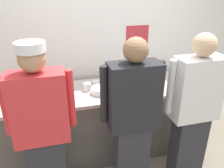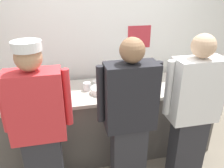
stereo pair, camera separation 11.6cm
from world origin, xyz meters
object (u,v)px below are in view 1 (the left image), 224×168
Objects in this scene: deli_cup at (87,87)px; chef_near_left at (43,129)px; mixing_bowl_steel at (43,92)px; chef_far_right at (193,110)px; squeeze_bottle_primary at (186,81)px; sheet_tray at (125,85)px; ramekin_yellow_sauce at (67,93)px; ramekin_red_sauce at (96,82)px; chef_center at (133,119)px; plate_stack_rear at (101,90)px; plate_stack_front at (189,82)px.

chef_near_left is at bearing -127.63° from deli_cup.
deli_cup is at bearing 3.53° from mixing_bowl_steel.
chef_far_right is (1.52, -0.04, -0.01)m from chef_near_left.
sheet_tray is at bearing 161.44° from squeeze_bottle_primary.
ramekin_red_sauce is (0.39, 0.22, -0.00)m from ramekin_yellow_sauce.
chef_center is 0.62m from plate_stack_rear.
chef_near_left is 7.39× the size of plate_stack_rear.
chef_near_left reaches higher than ramekin_yellow_sauce.
ramekin_red_sauce is at bearing 52.43° from chef_near_left.
plate_stack_rear reaches higher than plate_stack_front.
plate_stack_rear is 0.76× the size of mixing_bowl_steel.
plate_stack_front is 1.23m from ramekin_red_sauce.
chef_center is (0.85, -0.03, -0.01)m from chef_near_left.
sheet_tray is at bearing 3.65° from ramekin_yellow_sauce.
ramekin_red_sauce is (-1.19, 0.30, -0.00)m from plate_stack_front.
chef_far_right is 5.66× the size of mixing_bowl_steel.
ramekin_yellow_sauce is (0.27, 0.63, 0.03)m from chef_near_left.
sheet_tray is (1.00, 0.04, -0.06)m from mixing_bowl_steel.
chef_far_right is at bearing -24.19° from mixing_bowl_steel.
mixing_bowl_steel is 0.68× the size of sheet_tray.
chef_center is 9.32× the size of squeeze_bottle_primary.
plate_stack_front is 0.85m from sheet_tray.
plate_stack_rear is at bearing -36.21° from deli_cup.
ramekin_yellow_sauce is at bearing -2.35° from mixing_bowl_steel.
deli_cup is (-0.14, -0.18, 0.03)m from ramekin_red_sauce.
ramekin_red_sauce is at bearing 153.40° from sheet_tray.
mixing_bowl_steel is 0.51m from deli_cup.
chef_center is at bearing -48.32° from ramekin_yellow_sauce.
mixing_bowl_steel is 0.69m from ramekin_red_sauce.
chef_near_left is 17.29× the size of deli_cup.
chef_far_right is 7.40× the size of plate_stack_rear.
sheet_tray is 0.74m from ramekin_yellow_sauce.
chef_center is at bearing 178.78° from chef_far_right.
squeeze_bottle_primary is at bearing -21.33° from ramekin_red_sauce.
chef_near_left is 0.85m from deli_cup.
chef_center reaches higher than squeeze_bottle_primary.
mixing_bowl_steel is 0.27m from ramekin_yellow_sauce.
chef_far_right is 1.66m from mixing_bowl_steel.
ramekin_red_sauce is (-0.35, 0.18, 0.01)m from sheet_tray.
squeeze_bottle_primary is at bearing -18.56° from sheet_tray.
deli_cup is at bearing -127.31° from ramekin_red_sauce.
squeeze_bottle_primary is at bearing -6.72° from mixing_bowl_steel.
chef_far_right reaches higher than squeeze_bottle_primary.
plate_stack_front is at bearing -2.81° from mixing_bowl_steel.
chef_center is 1.00× the size of chef_far_right.
chef_far_right reaches higher than plate_stack_front.
chef_far_right is at bearing -54.41° from sheet_tray.
plate_stack_rear reaches higher than ramekin_red_sauce.
squeeze_bottle_primary reaches higher than mixing_bowl_steel.
deli_cup is at bearing 115.64° from chef_center.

